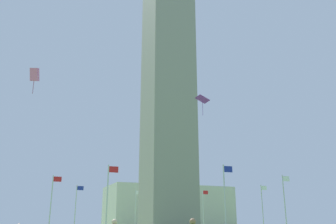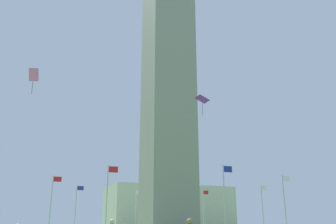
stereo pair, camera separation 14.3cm
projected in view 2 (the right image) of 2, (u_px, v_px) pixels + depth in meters
obelisk_monument at (168, 37)px, 59.22m from camera, size 6.65×6.65×60.50m
flagpole_n at (263, 207)px, 57.12m from camera, size 1.12×0.14×7.56m
flagpole_ne at (204, 209)px, 65.38m from camera, size 1.12×0.14×7.56m
flagpole_e at (136, 209)px, 65.59m from camera, size 1.12×0.14×7.56m
flagpole_se at (76, 207)px, 57.62m from camera, size 1.12×0.14×7.56m
flagpole_s at (51, 203)px, 46.14m from camera, size 1.12×0.14×7.56m
flagpole_sw at (107, 198)px, 37.88m from camera, size 1.12×0.14×7.56m
flagpole_w at (225, 198)px, 37.67m from camera, size 1.12×0.14×7.56m
flagpole_nw at (285, 203)px, 45.64m from camera, size 1.12×0.14×7.56m
kite_pink_box at (34, 75)px, 27.12m from camera, size 0.78×0.95×2.01m
kite_purple_diamond at (202, 100)px, 45.56m from camera, size 1.41×1.51×2.39m
distant_building at (169, 209)px, 88.46m from camera, size 28.88×14.22×10.29m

